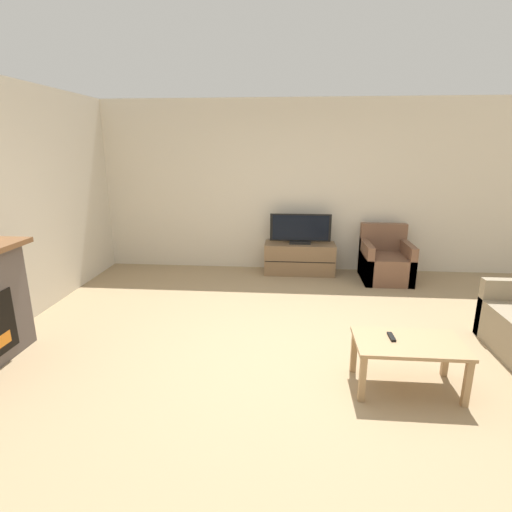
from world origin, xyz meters
TOP-DOWN VIEW (x-y plane):
  - ground_plane at (0.00, 0.00)m, footprint 24.00×24.00m
  - wall_back at (0.00, 2.91)m, footprint 12.00×0.06m
  - tv_stand at (0.20, 2.62)m, footprint 1.11×0.45m
  - tv at (0.20, 2.62)m, footprint 0.95×0.18m
  - armchair at (1.49, 2.41)m, footprint 0.70×0.76m
  - coffee_table at (1.03, -0.49)m, footprint 0.88×0.52m
  - remote at (0.90, -0.44)m, footprint 0.04×0.15m

SIDE VIEW (x-z plane):
  - ground_plane at x=0.00m, z-range 0.00..0.00m
  - tv_stand at x=0.20m, z-range 0.00..0.49m
  - armchair at x=1.49m, z-range -0.14..0.69m
  - coffee_table at x=1.03m, z-range 0.15..0.58m
  - remote at x=0.90m, z-range 0.43..0.45m
  - tv at x=0.20m, z-range 0.47..0.95m
  - wall_back at x=0.00m, z-range 0.00..2.70m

